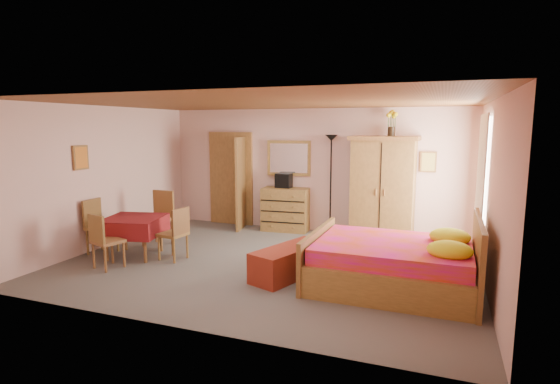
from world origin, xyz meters
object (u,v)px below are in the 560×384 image
at_px(wall_mirror, 289,158).
at_px(dining_table, 135,237).
at_px(chair_south, 108,241).
at_px(floor_lamp, 331,185).
at_px(chest_of_drawers, 286,209).
at_px(bench, 290,261).
at_px(wardrobe, 383,189).
at_px(bed, 393,250).
at_px(chair_north, 157,219).
at_px(chair_west, 102,227).
at_px(sunflower_vase, 392,123).
at_px(chair_east, 173,233).
at_px(stereo, 284,181).

relative_size(wall_mirror, dining_table, 1.03).
bearing_deg(chair_south, floor_lamp, 67.63).
height_order(chest_of_drawers, bench, chest_of_drawers).
relative_size(wall_mirror, wardrobe, 0.47).
relative_size(bed, chair_north, 2.22).
xyz_separation_m(chair_south, chair_north, (-0.08, 1.38, 0.07)).
bearing_deg(bench, chair_west, -179.45).
height_order(chest_of_drawers, sunflower_vase, sunflower_vase).
height_order(bench, chair_east, chair_east).
bearing_deg(chair_north, chair_south, 96.52).
height_order(wardrobe, sunflower_vase, sunflower_vase).
relative_size(stereo, sunflower_vase, 0.66).
bearing_deg(chair_east, bed, -82.41).
bearing_deg(wall_mirror, bed, -52.42).
xyz_separation_m(chest_of_drawers, floor_lamp, (0.96, 0.08, 0.57)).
height_order(wall_mirror, sunflower_vase, sunflower_vase).
bearing_deg(chair_north, sunflower_vase, -150.94).
xyz_separation_m(chest_of_drawers, chair_south, (-1.78, -3.35, -0.02)).
height_order(wall_mirror, chair_east, wall_mirror).
xyz_separation_m(floor_lamp, wardrobe, (1.08, -0.14, -0.01)).
relative_size(sunflower_vase, bench, 0.37).
bearing_deg(floor_lamp, stereo, -178.24).
xyz_separation_m(chest_of_drawers, chair_west, (-2.46, -2.73, 0.02)).
bearing_deg(floor_lamp, bed, -59.95).
xyz_separation_m(bed, chair_north, (-4.38, 0.65, -0.01)).
relative_size(floor_lamp, chair_east, 2.31).
bearing_deg(wardrobe, floor_lamp, 174.85).
distance_m(stereo, chair_south, 3.86).
height_order(dining_table, chair_north, chair_north).
xyz_separation_m(chest_of_drawers, chair_east, (-1.08, -2.60, -0.02)).
height_order(floor_lamp, wardrobe, floor_lamp).
distance_m(bench, chair_south, 2.90).
distance_m(floor_lamp, sunflower_vase, 1.74).
height_order(chest_of_drawers, wall_mirror, wall_mirror).
height_order(bed, chair_north, bed).
bearing_deg(bench, chair_north, 165.82).
relative_size(floor_lamp, chair_west, 2.15).
relative_size(stereo, chair_north, 0.32).
height_order(stereo, chair_north, stereo).
bearing_deg(stereo, wall_mirror, 70.04).
xyz_separation_m(sunflower_vase, bench, (-1.12, -2.70, -2.07)).
relative_size(chest_of_drawers, chair_south, 1.11).
bearing_deg(floor_lamp, chair_west, -140.66).
bearing_deg(chest_of_drawers, chair_east, -117.01).
bearing_deg(chair_west, sunflower_vase, 118.49).
height_order(sunflower_vase, bench, sunflower_vase).
xyz_separation_m(chest_of_drawers, stereo, (-0.06, 0.05, 0.62)).
relative_size(sunflower_vase, dining_table, 0.53).
bearing_deg(floor_lamp, chair_east, -127.36).
bearing_deg(chair_north, stereo, -128.90).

